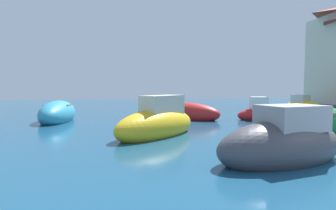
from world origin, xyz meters
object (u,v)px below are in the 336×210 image
moored_boat_7 (262,114)px  moored_boat_4 (302,106)px  moored_boat_1 (184,113)px  moored_boat_8 (283,143)px  moored_boat_6 (58,114)px  moored_boat_0 (314,124)px  moored_boat_5 (158,123)px

moored_boat_7 → moored_boat_4: bearing=46.4°
moored_boat_1 → moored_boat_7: 4.76m
moored_boat_8 → moored_boat_4: bearing=-139.4°
moored_boat_6 → moored_boat_8: bearing=40.8°
moored_boat_0 → moored_boat_5: size_ratio=1.24×
moored_boat_7 → moored_boat_8: 9.71m
moored_boat_6 → moored_boat_7: moored_boat_7 is taller
moored_boat_0 → moored_boat_6: 13.51m
moored_boat_7 → moored_boat_8: (-3.81, -8.93, 0.11)m
moored_boat_1 → moored_boat_6: (-7.57, -0.10, 0.06)m
moored_boat_5 → moored_boat_0: bearing=131.3°
moored_boat_1 → moored_boat_5: (-2.15, -5.62, 0.13)m
moored_boat_0 → moored_boat_4: (6.02, 9.91, -0.00)m
moored_boat_4 → moored_boat_6: size_ratio=0.80×
moored_boat_7 → moored_boat_8: bearing=-106.4°
moored_boat_4 → moored_boat_7: bearing=-63.2°
moored_boat_0 → moored_boat_1: moored_boat_0 is taller
moored_boat_0 → moored_boat_1: size_ratio=1.14×
moored_boat_1 → moored_boat_6: size_ratio=1.04×
moored_boat_4 → moored_boat_8: moored_boat_8 is taller
moored_boat_5 → moored_boat_8: 5.28m
moored_boat_0 → moored_boat_8: (-3.74, -3.96, 0.08)m
moored_boat_4 → moored_boat_5: bearing=-66.2°
moored_boat_0 → moored_boat_8: size_ratio=1.27×
moored_boat_1 → moored_boat_7: (4.64, -1.06, 0.01)m
moored_boat_6 → moored_boat_7: bearing=86.0°
moored_boat_4 → moored_boat_8: size_ratio=0.87×
moored_boat_0 → moored_boat_5: moored_boat_5 is taller
moored_boat_0 → moored_boat_7: size_ratio=1.70×
moored_boat_1 → moored_boat_6: 7.57m
moored_boat_0 → moored_boat_1: bearing=109.5°
moored_boat_7 → moored_boat_8: size_ratio=0.75×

